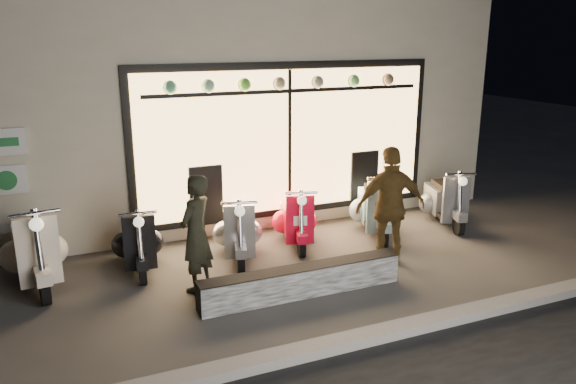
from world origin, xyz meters
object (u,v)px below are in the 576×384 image
object	(u,v)px
scooter_silver	(238,229)
scooter_red	(296,218)
graffiti_barrier	(302,281)
man	(196,233)
woman	(391,207)

from	to	relation	value
scooter_silver	scooter_red	distance (m)	1.07
graffiti_barrier	man	bearing A→B (deg)	148.94
scooter_red	man	world-z (taller)	man
man	woman	world-z (taller)	woman
graffiti_barrier	woman	xyz separation A→B (m)	(1.62, 0.45, 0.69)
scooter_silver	woman	distance (m)	2.36
scooter_silver	woman	bearing A→B (deg)	-17.94
scooter_silver	man	xyz separation A→B (m)	(-0.89, -0.98, 0.39)
woman	scooter_silver	bearing A→B (deg)	-20.92
woman	man	bearing A→B (deg)	6.52
man	woman	bearing A→B (deg)	131.10
scooter_silver	woman	xyz separation A→B (m)	(1.93, -1.26, 0.49)
scooter_red	man	size ratio (longest dim) A/B	0.87
graffiti_barrier	woman	world-z (taller)	woman
scooter_silver	scooter_red	size ratio (longest dim) A/B	1.03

